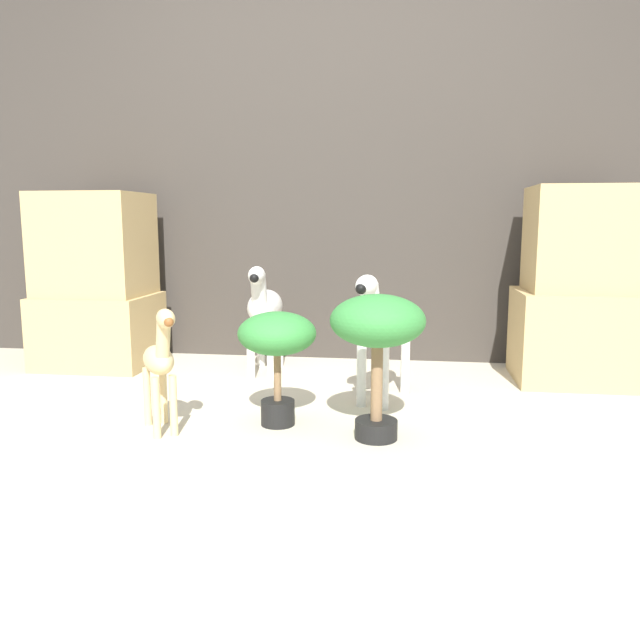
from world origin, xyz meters
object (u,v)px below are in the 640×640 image
zebra_left (264,308)px  potted_palm_back (277,342)px  potted_palm_front (378,330)px  zebra_right (383,324)px  giraffe_figurine (160,360)px

zebra_left → potted_palm_back: 0.90m
zebra_left → potted_palm_front: 1.19m
zebra_left → zebra_right: bearing=-33.9°
zebra_right → giraffe_figurine: (-0.86, -0.58, -0.07)m
zebra_left → giraffe_figurine: (-0.19, -1.03, -0.07)m
zebra_right → potted_palm_front: 0.53m
zebra_right → giraffe_figurine: size_ratio=1.18×
zebra_right → zebra_left: (-0.67, 0.45, 0.00)m
zebra_right → potted_palm_front: bearing=-89.9°
giraffe_figurine → potted_palm_back: (0.44, 0.16, 0.05)m
giraffe_figurine → zebra_left: bearing=79.8°
potted_palm_back → potted_palm_front: bearing=-15.3°
zebra_right → potted_palm_front: size_ratio=1.08×
potted_palm_front → potted_palm_back: size_ratio=1.19×
zebra_right → potted_palm_back: size_ratio=1.29×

